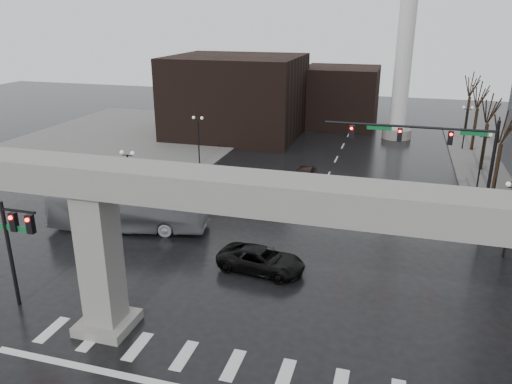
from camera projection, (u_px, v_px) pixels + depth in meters
ground at (240, 352)px, 23.37m from camera, size 160.00×160.00×0.00m
sidewalk_nw at (131, 139)px, 62.69m from camera, size 28.00×36.00×0.15m
elevated_guideway at (267, 219)px, 20.71m from camera, size 48.00×2.60×8.70m
building_far_left at (236, 96)px, 63.31m from camera, size 16.00×14.00×10.00m
building_far_mid at (340, 96)px, 69.54m from camera, size 10.00×10.00×8.00m
smokestack at (407, 27)px, 58.86m from camera, size 3.60×3.60×30.00m
signal_mast_arm at (437, 147)px, 36.04m from camera, size 12.12×0.43×8.00m
signal_left_pole at (16, 237)px, 25.65m from camera, size 2.30×0.30×6.00m
lamp_right_0 at (512, 207)px, 31.31m from camera, size 1.22×0.32×5.11m
lamp_right_1 at (483, 151)px, 43.97m from camera, size 1.22×0.32×5.11m
lamp_right_2 at (466, 120)px, 56.62m from camera, size 1.22×0.32×5.11m
lamp_left_0 at (129, 171)px, 38.39m from camera, size 1.22×0.32×5.11m
lamp_left_1 at (198, 132)px, 51.04m from camera, size 1.22×0.32×5.11m
lamp_left_2 at (240, 108)px, 63.69m from camera, size 1.22×0.32×5.11m
tree_right_1 at (498, 165)px, 42.12m from camera, size 1.09×1.61×7.67m
tree_right_2 at (485, 142)px, 49.33m from camera, size 1.10×1.63×7.85m
tree_right_3 at (475, 125)px, 56.53m from camera, size 1.11×1.66×8.02m
tree_right_4 at (468, 112)px, 63.74m from camera, size 1.12×1.69×8.19m
pickup_truck at (261, 260)px, 30.44m from camera, size 5.65×3.15×1.49m
city_bus at (128, 208)px, 36.18m from camera, size 11.75×4.72×3.19m
far_car at (304, 176)px, 45.87m from camera, size 1.94×4.80×1.63m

